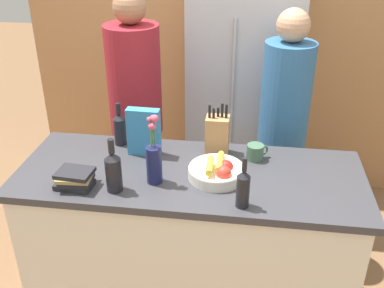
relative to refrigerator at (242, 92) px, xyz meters
name	(u,v)px	position (x,y,z in m)	size (l,w,h in m)	color
kitchen_island	(190,242)	(-0.22, -1.18, -0.47)	(1.82, 0.70, 0.94)	silver
back_wall_wood	(218,31)	(-0.22, 0.36, 0.36)	(3.02, 0.12, 2.60)	#AD7A4C
refrigerator	(242,92)	(0.00, 0.00, 0.00)	(0.77, 0.63, 1.88)	#B7B7BC
fruit_bowl	(217,171)	(-0.08, -1.21, 0.04)	(0.29, 0.29, 0.10)	silver
knife_block	(217,135)	(-0.10, -0.96, 0.11)	(0.13, 0.11, 0.30)	#A87A4C
flower_vase	(154,160)	(-0.38, -1.29, 0.12)	(0.08, 0.08, 0.37)	#191E4C
cereal_box	(144,132)	(-0.50, -1.01, 0.13)	(0.18, 0.07, 0.27)	teal
coffee_mug	(256,152)	(0.11, -0.99, 0.04)	(0.12, 0.09, 0.09)	#42664C
book_stack	(75,179)	(-0.76, -1.39, 0.04)	(0.19, 0.16, 0.09)	#232328
bottle_oil	(120,128)	(-0.67, -0.92, 0.10)	(0.07, 0.07, 0.26)	black
bottle_vinegar	(113,171)	(-0.56, -1.39, 0.11)	(0.08, 0.08, 0.28)	black
bottle_wine	(243,188)	(0.06, -1.44, 0.10)	(0.06, 0.06, 0.26)	black
person_at_sink	(136,110)	(-0.67, -0.53, 0.04)	(0.34, 0.34, 1.74)	#383842
person_in_blue	(283,125)	(0.28, -0.55, 0.01)	(0.30, 0.30, 1.67)	#383842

